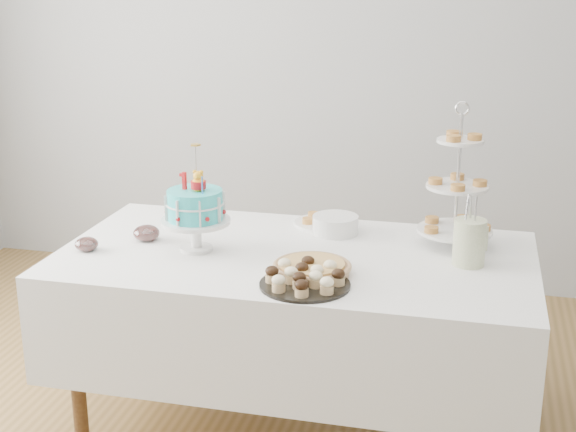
% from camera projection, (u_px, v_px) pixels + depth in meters
% --- Properties ---
extents(walls, '(5.04, 4.04, 2.70)m').
position_uv_depth(walls, '(276.00, 126.00, 2.81)').
color(walls, '#9C9FA2').
rests_on(walls, floor).
extents(table, '(1.92, 1.02, 0.77)m').
position_uv_depth(table, '(295.00, 305.00, 3.33)').
color(table, silver).
rests_on(table, floor).
extents(birthday_cake, '(0.29, 0.29, 0.44)m').
position_uv_depth(birthday_cake, '(196.00, 223.00, 3.26)').
color(birthday_cake, white).
rests_on(birthday_cake, table).
extents(cupcake_tray, '(0.33, 0.33, 0.08)m').
position_uv_depth(cupcake_tray, '(305.00, 277.00, 2.91)').
color(cupcake_tray, black).
rests_on(cupcake_tray, table).
extents(pie, '(0.30, 0.30, 0.05)m').
position_uv_depth(pie, '(312.00, 268.00, 3.02)').
color(pie, tan).
rests_on(pie, table).
extents(tiered_stand, '(0.31, 0.31, 0.61)m').
position_uv_depth(tiered_stand, '(457.00, 187.00, 3.28)').
color(tiered_stand, silver).
rests_on(tiered_stand, table).
extents(plate_stack, '(0.20, 0.20, 0.08)m').
position_uv_depth(plate_stack, '(335.00, 225.00, 3.50)').
color(plate_stack, white).
rests_on(plate_stack, table).
extents(pastry_plate, '(0.27, 0.27, 0.04)m').
position_uv_depth(pastry_plate, '(324.00, 221.00, 3.62)').
color(pastry_plate, white).
rests_on(pastry_plate, table).
extents(jam_bowl_a, '(0.10, 0.10, 0.06)m').
position_uv_depth(jam_bowl_a, '(87.00, 244.00, 3.28)').
color(jam_bowl_a, silver).
rests_on(jam_bowl_a, table).
extents(jam_bowl_b, '(0.11, 0.11, 0.07)m').
position_uv_depth(jam_bowl_b, '(146.00, 233.00, 3.41)').
color(jam_bowl_b, silver).
rests_on(jam_bowl_b, table).
extents(utensil_pitcher, '(0.13, 0.13, 0.28)m').
position_uv_depth(utensil_pitcher, '(470.00, 240.00, 3.11)').
color(utensil_pitcher, white).
rests_on(utensil_pitcher, table).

